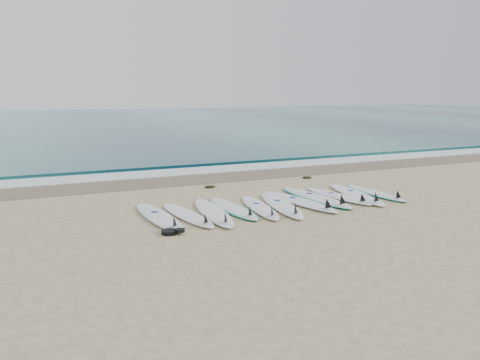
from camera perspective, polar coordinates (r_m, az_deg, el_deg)
name	(u,v)px	position (r m, az deg, el deg)	size (l,w,h in m)	color
ground	(278,205)	(11.94, 4.60, -3.05)	(120.00, 120.00, 0.00)	tan
ocean	(106,122)	(43.18, -15.97, 6.78)	(120.00, 55.00, 0.03)	#1A5B5F
wet_sand_band	(220,177)	(15.60, -2.40, 0.34)	(120.00, 1.80, 0.01)	brown
foam_band	(207,170)	(16.89, -4.08, 1.20)	(120.00, 1.40, 0.04)	silver
wave_crest	(194,163)	(18.29, -5.62, 2.02)	(120.00, 1.00, 0.10)	#1A5B5F
surfboard_0	(159,217)	(10.74, -9.79, -4.44)	(0.85, 2.82, 0.36)	silver
surfboard_1	(188,215)	(10.81, -6.31, -4.28)	(0.89, 2.55, 0.32)	white
surfboard_2	(214,212)	(10.97, -3.21, -3.96)	(0.81, 2.84, 0.36)	white
surfboard_3	(233,208)	(11.39, -0.84, -3.45)	(0.74, 2.54, 0.32)	white
surfboard_4	(260,207)	(11.43, 2.48, -3.37)	(0.84, 2.55, 0.32)	white
surfboard_5	(282,205)	(11.69, 5.14, -3.05)	(1.04, 2.88, 0.36)	white
surfboard_6	(301,201)	(12.11, 7.50, -2.60)	(1.05, 2.88, 0.36)	white
surfboard_7	(317,197)	(12.65, 9.32, -2.10)	(0.99, 2.93, 0.37)	silver
surfboard_8	(339,196)	(12.91, 11.98, -1.93)	(0.89, 2.52, 0.32)	white
surfboard_9	(357,194)	(13.19, 14.06, -1.71)	(0.97, 2.89, 0.36)	white
surfboard_10	(376,193)	(13.60, 16.26, -1.52)	(0.65, 2.42, 0.30)	white
seaweed_near	(210,187)	(13.99, -3.68, -0.81)	(0.33, 0.26, 0.06)	black
seaweed_far	(307,177)	(15.59, 8.18, 0.33)	(0.33, 0.26, 0.06)	black
leash_coil	(172,232)	(9.65, -8.34, -6.25)	(0.46, 0.36, 0.11)	black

